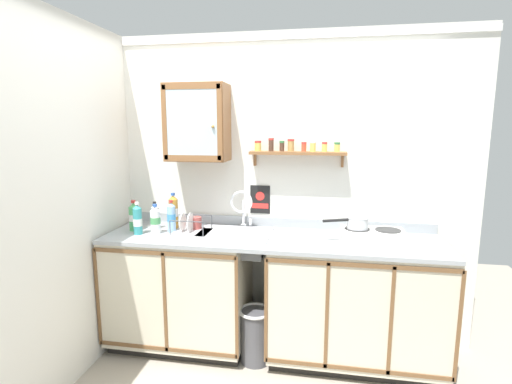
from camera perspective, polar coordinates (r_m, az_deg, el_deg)
floor at (r=3.05m, az=0.98°, el=-26.18°), size 5.61×5.61×0.00m
back_wall at (r=3.21m, az=3.00°, el=0.51°), size 3.21×0.07×2.53m
side_wall_left at (r=2.82m, az=-27.66°, el=-2.08°), size 0.05×3.48×2.53m
lower_cabinet_run at (r=3.30m, az=-11.17°, el=-14.11°), size 1.11×0.64×0.93m
lower_cabinet_run_right at (r=3.11m, az=14.50°, el=-15.74°), size 1.29×0.64×0.93m
countertop at (r=2.95m, az=2.13°, el=-6.98°), size 2.57×0.66×0.03m
backsplash at (r=3.23m, az=2.88°, el=-4.51°), size 2.57×0.02×0.08m
sink at (r=3.04m, az=-3.09°, el=-6.74°), size 0.57×0.48×0.47m
hot_plate_stove at (r=2.94m, az=17.01°, el=-6.29°), size 0.46×0.31×0.09m
saucepan at (r=2.92m, az=14.80°, el=-4.38°), size 0.34×0.19×0.09m
bottle_opaque_white_0 at (r=3.11m, az=-14.79°, el=-4.07°), size 0.08×0.08×0.24m
bottle_water_clear_1 at (r=3.27m, az=-14.83°, el=-3.56°), size 0.06×0.06×0.23m
bottle_soda_green_2 at (r=3.26m, az=-17.74°, el=-3.53°), size 0.08×0.08×0.25m
bottle_detergent_teal_3 at (r=3.13m, az=-17.26°, el=-4.00°), size 0.07×0.07×0.26m
bottle_water_blue_4 at (r=3.12m, az=-12.51°, el=-3.71°), size 0.07×0.07×0.26m
bottle_juice_amber_5 at (r=3.23m, az=-12.22°, el=-2.91°), size 0.08×0.08×0.30m
dish_rack at (r=3.09m, az=-9.78°, el=-5.44°), size 0.29×0.25×0.16m
mug at (r=3.17m, az=-8.94°, el=-4.64°), size 0.10×0.12×0.11m
wall_cabinet at (r=3.15m, az=-8.75°, el=10.17°), size 0.49×0.30×0.61m
spice_shelf at (r=3.06m, az=6.05°, el=6.12°), size 0.77×0.14×0.23m
warning_sign at (r=3.21m, az=0.62°, el=-1.16°), size 0.17×0.01×0.24m
trash_bin at (r=3.12m, az=-0.09°, el=-20.49°), size 0.26×0.26×0.42m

